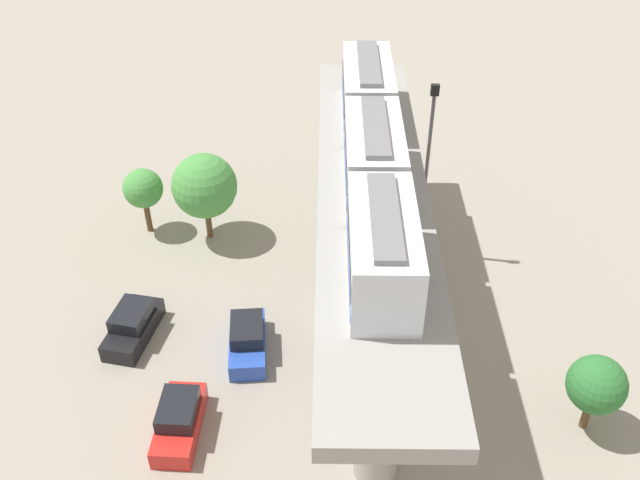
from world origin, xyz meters
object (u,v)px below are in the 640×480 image
Objects in this scene: train at (374,157)px; parked_car_blue at (247,340)px; tree_far_corner at (143,189)px; tree_mid_lot at (597,385)px; signal_post at (427,167)px; parked_car_black at (133,326)px; tree_near_viaduct at (204,186)px; parked_car_red at (179,420)px.

parked_car_blue is at bearing -155.19° from train.
tree_far_corner reaches higher than parked_car_blue.
tree_mid_lot is (15.92, -4.61, 2.05)m from parked_car_blue.
train is at bearing 20.10° from parked_car_blue.
parked_car_blue is at bearing -138.97° from signal_post.
tree_near_viaduct reaches higher than parked_car_black.
tree_mid_lot is (9.74, -7.46, -7.10)m from train.
tree_far_corner is (-7.15, 10.36, 2.37)m from parked_car_blue.
train is at bearing -36.18° from tree_near_viaduct.
parked_car_red is 1.03× the size of tree_mid_lot.
tree_far_corner is (-3.88, 0.59, -0.61)m from tree_near_viaduct.
parked_car_blue is 0.40× the size of signal_post.
signal_post is at bearing -6.89° from tree_far_corner.
parked_car_black is 0.41× the size of signal_post.
parked_car_blue is (-6.18, -2.86, -9.16)m from train.
parked_car_blue is at bearing -55.37° from tree_far_corner.
parked_car_red is at bearing -122.04° from parked_car_blue.
parked_car_black is 0.79× the size of tree_near_viaduct.
tree_mid_lot is (18.55, 0.49, 2.05)m from parked_car_red.
tree_mid_lot is at bearing -2.67° from parked_car_black.
parked_car_red is 16.27m from tree_far_corner.
train reaches higher than parked_car_black.
parked_car_blue is 13.75m from signal_post.
tree_near_viaduct is 1.30× the size of tree_far_corner.
tree_far_corner reaches higher than tree_mid_lot.
train is 4.70× the size of tree_far_corner.
parked_car_black is 1.03× the size of tree_far_corner.
parked_car_blue is (6.08, -0.99, 0.00)m from parked_car_black.
parked_car_black is at bearing 165.73° from tree_mid_lot.
parked_car_red is at bearing -178.50° from tree_mid_lot.
parked_car_red is 0.98× the size of tree_far_corner.
parked_car_blue is 16.70m from tree_mid_lot.
parked_car_blue is 10.72m from tree_near_viaduct.
tree_near_viaduct is 1.37× the size of tree_mid_lot.
parked_car_red is at bearing -87.53° from tree_near_viaduct.
tree_near_viaduct is at bearing 143.16° from tree_mid_lot.
tree_near_viaduct is at bearing -8.62° from tree_far_corner.
train reaches higher than parked_car_blue.
tree_near_viaduct is (-3.27, 9.77, 2.97)m from parked_car_blue.
tree_far_corner is at bearing 147.03° from tree_mid_lot.
signal_post reaches higher than tree_mid_lot.
parked_car_red is at bearing -137.95° from train.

